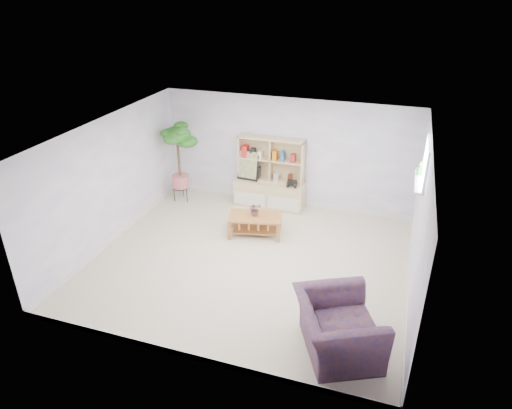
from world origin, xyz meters
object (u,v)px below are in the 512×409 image
(armchair, at_px, (338,325))
(coffee_table, at_px, (255,225))
(floor_tree, at_px, (179,163))
(storage_unit, at_px, (270,174))

(armchair, bearing_deg, coffee_table, 12.22)
(floor_tree, bearing_deg, armchair, -41.04)
(floor_tree, bearing_deg, coffee_table, -24.72)
(storage_unit, relative_size, coffee_table, 1.52)
(storage_unit, height_order, coffee_table, storage_unit)
(coffee_table, relative_size, armchair, 0.85)
(floor_tree, xyz_separation_m, armchair, (4.14, -3.60, -0.46))
(storage_unit, xyz_separation_m, coffee_table, (0.09, -1.31, -0.57))
(coffee_table, xyz_separation_m, floor_tree, (-2.09, 0.96, 0.69))
(floor_tree, distance_m, armchair, 5.51)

